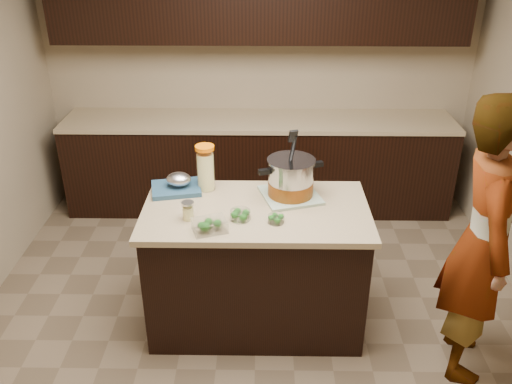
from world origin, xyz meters
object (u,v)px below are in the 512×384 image
island (256,266)px  person (484,243)px  lemonade_pitcher (206,169)px  stock_pot (291,180)px

island → person: size_ratio=0.82×
lemonade_pitcher → person: bearing=-21.3°
stock_pot → lemonade_pitcher: 0.58m
island → stock_pot: size_ratio=3.22×
lemonade_pitcher → stock_pot: bearing=-10.6°
stock_pot → lemonade_pitcher: (-0.57, 0.11, 0.02)m
island → lemonade_pitcher: bearing=141.3°
island → person: (1.32, -0.37, 0.44)m
stock_pot → lemonade_pitcher: size_ratio=1.44×
island → lemonade_pitcher: (-0.35, 0.28, 0.59)m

